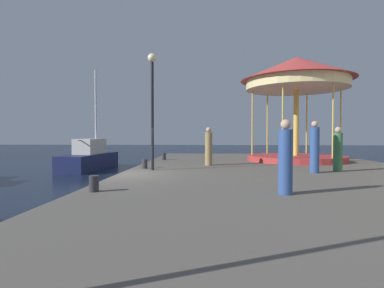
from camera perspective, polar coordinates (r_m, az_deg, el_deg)
ground_plane at (r=11.79m, az=-13.48°, el=-9.24°), size 120.00×120.00×0.00m
quay_dock at (r=11.54m, az=17.31°, el=-7.49°), size 12.26×25.97×0.80m
sailboat_navy at (r=21.22m, az=-18.32°, el=-2.42°), size 2.12×5.69×6.61m
carousel at (r=18.19m, az=18.67°, el=10.58°), size 6.06×6.06×5.69m
lamp_post_mid_promenade at (r=12.71m, az=-7.33°, el=9.56°), size 0.36×0.36×4.69m
bollard_center at (r=13.33m, az=-8.71°, el=-3.61°), size 0.24×0.24×0.40m
bollard_south at (r=8.17m, az=-17.60°, el=-6.97°), size 0.24×0.24×0.40m
bollard_north at (r=17.89m, az=-5.21°, el=-2.28°), size 0.24×0.24×0.40m
person_near_carousel at (r=12.48m, az=21.64°, el=-0.76°), size 0.34×0.34×1.95m
person_mid_promenade at (r=14.56m, az=3.09°, el=-0.63°), size 0.34×0.34×1.79m
person_by_the_water at (r=13.34m, az=25.26°, el=-1.10°), size 0.34×0.34×1.74m
person_far_corner at (r=7.71m, az=16.82°, el=-2.70°), size 0.34×0.34×1.79m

